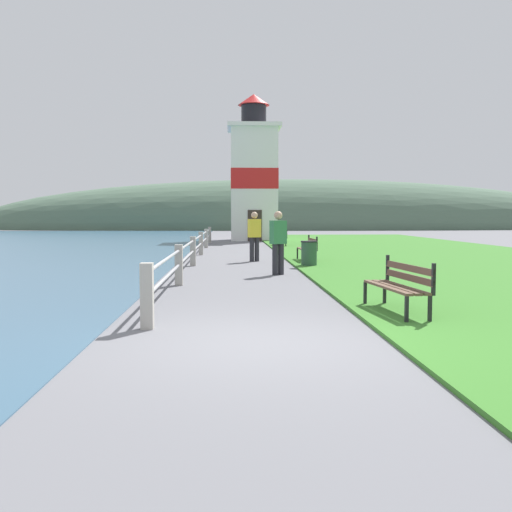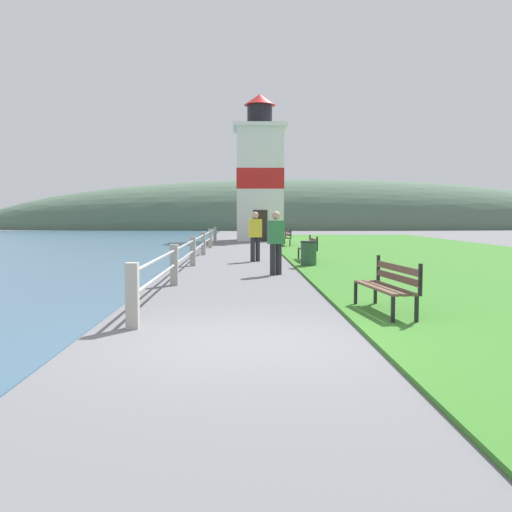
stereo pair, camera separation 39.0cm
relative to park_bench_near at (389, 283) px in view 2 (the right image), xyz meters
The scene contains 11 objects.
ground_plane 3.18m from the park_bench_near, 140.95° to the right, with size 160.00×160.00×0.00m, color slate.
grass_verge 14.87m from the park_bench_near, 69.29° to the left, with size 12.00×47.63×0.06m.
seawall_railing 12.68m from the park_bench_near, 108.53° to the left, with size 0.18×26.17×0.97m.
park_bench_near is the anchor object (origin of this frame).
park_bench_midway 10.67m from the park_bench_near, 90.24° to the left, with size 0.51×1.76×0.94m.
park_bench_far 20.85m from the park_bench_near, 90.27° to the left, with size 0.61×1.87×0.94m.
lighthouse 28.85m from the park_bench_near, 92.45° to the left, with size 3.45×3.45×9.57m.
person_strolling 11.33m from the park_bench_near, 99.86° to the left, with size 0.49×0.38×1.78m.
person_by_railing 6.68m from the park_bench_near, 102.78° to the left, with size 0.49×0.41×1.77m.
trash_bin 8.84m from the park_bench_near, 91.84° to the left, with size 0.54×0.54×0.84m.
distant_hillside 60.04m from the park_bench_near, 84.68° to the left, with size 80.00×16.00×12.00m.
Camera 2 is at (0.01, -7.31, 1.66)m, focal length 40.00 mm.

